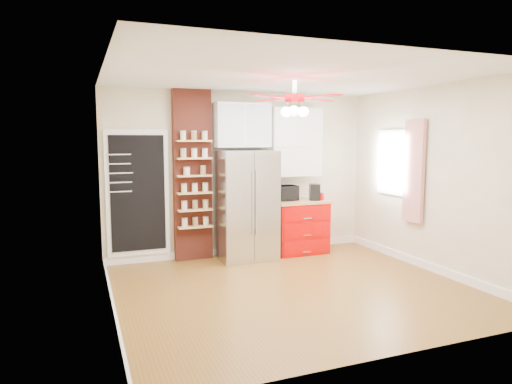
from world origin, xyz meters
name	(u,v)px	position (x,y,z in m)	size (l,w,h in m)	color
floor	(293,288)	(0.00, 0.00, 0.00)	(4.50, 4.50, 0.00)	brown
ceiling	(295,76)	(0.00, 0.00, 2.70)	(4.50, 4.50, 0.00)	white
wall_back	(241,174)	(0.00, 2.00, 1.35)	(4.50, 0.02, 2.70)	beige
wall_front	(396,208)	(0.00, -2.00, 1.35)	(4.50, 0.02, 2.70)	beige
wall_left	(107,193)	(-2.25, 0.00, 1.35)	(0.02, 4.00, 2.70)	beige
wall_right	(434,179)	(2.25, 0.00, 1.35)	(0.02, 4.00, 2.70)	beige
chalkboard	(138,193)	(-1.70, 1.96, 1.10)	(0.95, 0.05, 1.95)	white
brick_pillar	(192,176)	(-0.85, 1.92, 1.35)	(0.60, 0.16, 2.70)	maroon
fridge	(246,205)	(-0.05, 1.63, 0.88)	(0.90, 0.70, 1.75)	silver
upper_glass_cabinet	(242,125)	(-0.05, 1.82, 2.15)	(0.90, 0.35, 0.70)	white
red_cabinet	(299,226)	(0.92, 1.68, 0.45)	(0.94, 0.64, 0.90)	#C80402
upper_shelf_unit	(295,142)	(0.92, 1.85, 1.88)	(0.90, 0.30, 1.15)	white
window	(394,163)	(2.23, 0.90, 1.55)	(0.04, 0.75, 1.05)	white
curtain	(414,171)	(2.18, 0.35, 1.45)	(0.06, 0.40, 1.55)	red
ceiling_fan	(294,99)	(0.00, 0.00, 2.42)	(1.40, 1.40, 0.44)	silver
toaster_oven	(283,193)	(0.66, 1.75, 1.03)	(0.45, 0.31, 0.25)	black
coffee_maker	(314,192)	(1.16, 1.57, 1.04)	(0.17, 0.20, 0.28)	black
canister_left	(321,196)	(1.28, 1.55, 0.96)	(0.09, 0.09, 0.12)	red
canister_right	(314,194)	(1.25, 1.75, 0.98)	(0.11, 0.11, 0.16)	#B10E09
pantry_jar_oats	(187,172)	(-0.98, 1.75, 1.43)	(0.10, 0.10, 0.12)	beige
pantry_jar_beans	(203,171)	(-0.72, 1.76, 1.44)	(0.09, 0.09, 0.13)	olive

